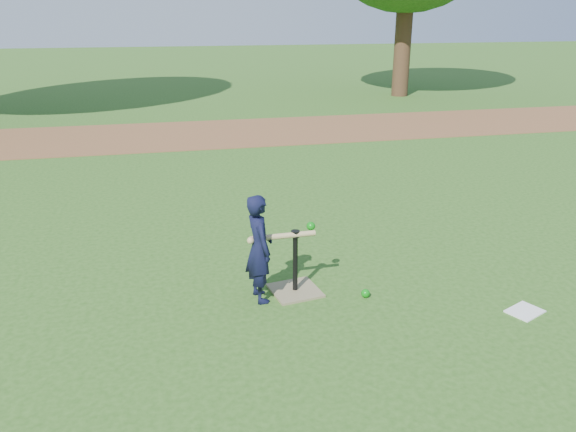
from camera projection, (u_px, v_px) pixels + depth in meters
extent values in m
plane|color=#285116|center=(267.00, 299.00, 5.14)|extent=(80.00, 80.00, 0.00)
cube|color=brown|center=(201.00, 134.00, 12.00)|extent=(24.00, 3.00, 0.01)
imported|color=black|center=(259.00, 248.00, 4.98)|extent=(0.29, 0.39, 1.00)
sphere|color=#0B7F10|center=(365.00, 293.00, 5.15)|extent=(0.08, 0.08, 0.08)
cube|color=white|center=(525.00, 311.00, 4.91)|extent=(0.37, 0.33, 0.01)
cube|color=#847754|center=(295.00, 290.00, 5.27)|extent=(0.49, 0.49, 0.02)
cylinder|color=black|center=(295.00, 263.00, 5.17)|extent=(0.05, 0.05, 0.55)
cylinder|color=black|center=(295.00, 234.00, 5.07)|extent=(0.08, 0.08, 0.06)
cylinder|color=tan|center=(283.00, 236.00, 5.03)|extent=(0.60, 0.07, 0.05)
sphere|color=tan|center=(251.00, 241.00, 4.93)|extent=(0.06, 0.06, 0.06)
sphere|color=#0B7F10|center=(311.00, 226.00, 5.13)|extent=(0.08, 0.08, 0.08)
cylinder|color=#382316|center=(403.00, 38.00, 16.90)|extent=(0.50, 0.50, 3.42)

